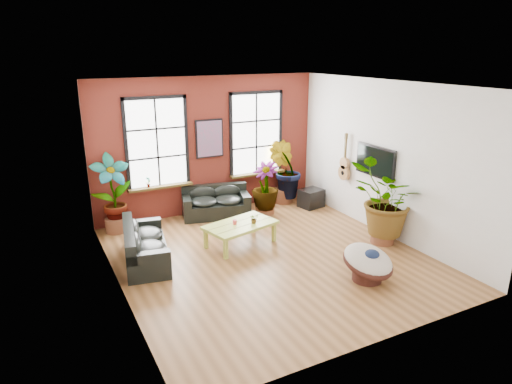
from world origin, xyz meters
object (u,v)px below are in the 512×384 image
sofa_back (216,203)px  papasan_chair (368,262)px  coffee_table (240,226)px  sofa_left (143,246)px

sofa_back → papasan_chair: sofa_back is taller
coffee_table → sofa_back: bearing=69.4°
sofa_left → papasan_chair: (3.51, -2.70, 0.02)m
sofa_back → sofa_left: (-2.32, -1.79, -0.01)m
coffee_table → papasan_chair: 2.91m
sofa_left → papasan_chair: bearing=-117.3°
sofa_left → sofa_back: bearing=-42.1°
sofa_back → sofa_left: bearing=-127.9°
coffee_table → papasan_chair: papasan_chair is taller
sofa_back → coffee_table: size_ratio=1.08×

